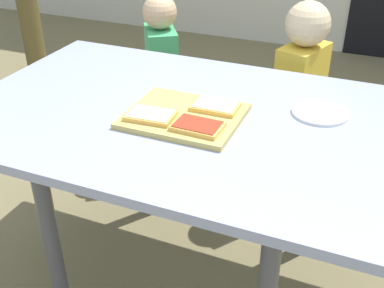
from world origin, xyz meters
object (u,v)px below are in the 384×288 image
object	(u,v)px
pizza_slice_near_right	(198,126)
child_right	(299,95)
child_left	(162,76)
cutting_board	(184,116)
pizza_slice_far_right	(215,106)
plate_white_right	(320,113)
pizza_slice_near_left	(151,115)
dining_table	(195,134)

from	to	relation	value
pizza_slice_near_right	child_right	xyz separation A→B (m)	(0.16, 0.80, -0.21)
child_right	child_left	bearing A→B (deg)	174.66
cutting_board	child_left	bearing A→B (deg)	120.55
pizza_slice_far_right	plate_white_right	distance (m)	0.34
pizza_slice_near_left	child_left	bearing A→B (deg)	114.04
pizza_slice_near_left	plate_white_right	world-z (taller)	pizza_slice_near_left
plate_white_right	child_right	bearing A→B (deg)	106.49
pizza_slice_near_left	plate_white_right	bearing A→B (deg)	28.93
pizza_slice_near_right	child_left	xyz separation A→B (m)	(-0.55, 0.87, -0.26)
cutting_board	pizza_slice_far_right	bearing A→B (deg)	42.09
cutting_board	pizza_slice_near_left	world-z (taller)	pizza_slice_near_left
cutting_board	pizza_slice_near_left	size ratio (longest dim) A/B	2.30
dining_table	pizza_slice_near_left	size ratio (longest dim) A/B	10.04
pizza_slice_near_right	plate_white_right	distance (m)	0.42
dining_table	pizza_slice_near_right	distance (m)	0.17
cutting_board	plate_white_right	world-z (taller)	cutting_board
pizza_slice_near_left	child_left	xyz separation A→B (m)	(-0.38, 0.86, -0.26)
pizza_slice_near_left	child_right	size ratio (longest dim) A/B	0.16
cutting_board	plate_white_right	bearing A→B (deg)	26.71
plate_white_right	child_left	bearing A→B (deg)	145.51
pizza_slice_near_right	plate_white_right	xyz separation A→B (m)	(0.32, 0.28, -0.02)
dining_table	pizza_slice_near_left	world-z (taller)	pizza_slice_near_left
cutting_board	plate_white_right	size ratio (longest dim) A/B	1.94
child_right	pizza_slice_far_right	bearing A→B (deg)	-103.78
pizza_slice_near_left	child_right	world-z (taller)	child_right
dining_table	cutting_board	distance (m)	0.10
plate_white_right	child_right	distance (m)	0.58
cutting_board	child_right	distance (m)	0.79
dining_table	child_right	distance (m)	0.73
pizza_slice_near_left	plate_white_right	xyz separation A→B (m)	(0.48, 0.27, -0.02)
dining_table	pizza_slice_near_right	world-z (taller)	pizza_slice_near_right
plate_white_right	child_right	world-z (taller)	child_right
cutting_board	pizza_slice_far_right	xyz separation A→B (m)	(0.08, 0.07, 0.02)
dining_table	pizza_slice_near_left	distance (m)	0.18
pizza_slice_far_right	plate_white_right	world-z (taller)	pizza_slice_far_right
cutting_board	child_right	bearing A→B (deg)	71.73
pizza_slice_near_left	child_left	world-z (taller)	child_left
cutting_board	child_right	world-z (taller)	child_right
pizza_slice_far_right	plate_white_right	bearing A→B (deg)	21.96
plate_white_right	pizza_slice_near_left	bearing A→B (deg)	-151.07
plate_white_right	dining_table	bearing A→B (deg)	-157.45
pizza_slice_far_right	child_right	size ratio (longest dim) A/B	0.15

